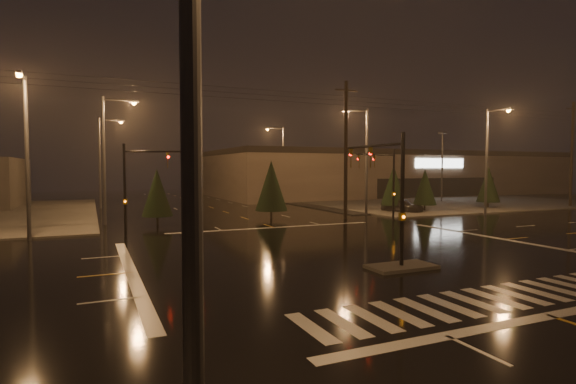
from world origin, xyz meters
name	(u,v)px	position (x,y,z in m)	size (l,w,h in m)	color
ground	(353,253)	(0.00, 0.00, 0.00)	(140.00, 140.00, 0.00)	black
sidewalk_ne	(421,200)	(30.00, 30.00, 0.06)	(36.00, 36.00, 0.12)	#413F3A
median_island	(401,267)	(0.00, -4.00, 0.07)	(3.00, 1.60, 0.15)	#413F3A
crosswalk	(495,298)	(0.00, -9.00, 0.01)	(15.00, 2.60, 0.01)	beige
stop_bar_near	(550,316)	(0.00, -11.00, 0.01)	(16.00, 0.50, 0.01)	beige
stop_bar_far	(274,227)	(0.00, 11.00, 0.01)	(16.00, 0.50, 0.01)	beige
parking_lot	(459,200)	(35.00, 28.00, 0.04)	(50.00, 24.00, 0.08)	black
retail_building	(383,172)	(35.00, 45.99, 3.84)	(60.20, 28.30, 7.20)	brown
signal_mast_median	(390,183)	(0.00, -3.07, 3.75)	(0.25, 4.59, 6.00)	black
signal_mast_ne	(386,176)	(9.50, 10.14, 3.79)	(4.84, 1.86, 6.00)	black
signal_mast_nw	(142,178)	(-9.50, 10.14, 3.79)	(4.84, 1.86, 6.00)	black
streetlight_0	(219,43)	(-11.18, -15.00, 5.80)	(2.77, 0.32, 10.00)	#38383A
streetlight_1	(108,151)	(-11.18, 18.00, 5.80)	(2.77, 0.32, 10.00)	#38383A
streetlight_2	(103,156)	(-11.18, 34.00, 5.80)	(2.77, 0.32, 10.00)	#38383A
streetlight_3	(364,154)	(11.18, 16.00, 5.80)	(2.77, 0.32, 10.00)	#38383A
streetlight_4	(281,158)	(11.18, 36.00, 5.80)	(2.77, 0.32, 10.00)	#38383A
streetlight_5	(26,145)	(-16.00, 11.18, 5.80)	(0.32, 2.77, 10.00)	#38383A
streetlight_6	(489,154)	(22.00, 11.18, 5.80)	(0.32, 2.77, 10.00)	#38383A
utility_pole_1	(346,149)	(8.00, 14.00, 6.13)	(2.20, 0.32, 12.00)	black
utility_pole_2	(572,153)	(38.00, 14.00, 6.13)	(2.20, 0.32, 12.00)	black
conifer_0	(394,185)	(15.78, 17.49, 2.71)	(2.58, 2.58, 4.73)	black
conifer_1	(425,187)	(18.90, 16.42, 2.53)	(2.35, 2.35, 4.37)	black
conifer_2	(488,184)	(27.99, 16.62, 2.66)	(2.51, 2.51, 4.63)	black
conifer_3	(157,192)	(-7.76, 16.08, 2.55)	(2.37, 2.37, 4.41)	black
conifer_4	(271,186)	(2.10, 16.80, 2.91)	(2.83, 2.83, 5.13)	black
car_parked	(402,205)	(16.10, 16.47, 0.71)	(1.67, 4.14, 1.41)	black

